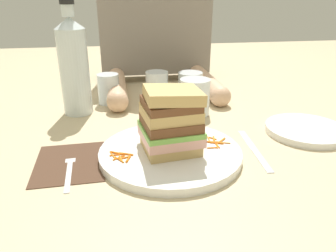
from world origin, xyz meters
TOP-DOWN VIEW (x-y plane):
  - ground_plane at (0.00, 0.00)m, footprint 3.00×3.00m
  - main_plate at (0.01, 0.01)m, footprint 0.30×0.30m
  - sandwich at (0.01, 0.01)m, footprint 0.13×0.13m
  - carrot_shred_0 at (-0.10, -0.02)m, footprint 0.02×0.03m
  - carrot_shred_1 at (-0.11, -0.00)m, footprint 0.01×0.03m
  - carrot_shred_2 at (-0.09, 0.00)m, footprint 0.03×0.02m
  - carrot_shred_3 at (-0.08, -0.02)m, footprint 0.01×0.03m
  - carrot_shred_4 at (-0.10, -0.01)m, footprint 0.02×0.02m
  - carrot_shred_5 at (-0.11, -0.00)m, footprint 0.03×0.01m
  - carrot_shred_6 at (-0.10, -0.02)m, footprint 0.01×0.02m
  - carrot_shred_7 at (-0.09, -0.02)m, footprint 0.02×0.01m
  - carrot_shred_8 at (-0.10, 0.01)m, footprint 0.03×0.02m
  - carrot_shred_9 at (0.11, 0.01)m, footprint 0.01×0.03m
  - carrot_shred_10 at (0.11, 0.04)m, footprint 0.01×0.02m
  - carrot_shred_11 at (0.12, 0.03)m, footprint 0.02×0.02m
  - carrot_shred_12 at (0.11, 0.01)m, footprint 0.01×0.02m
  - carrot_shred_13 at (0.10, 0.04)m, footprint 0.01×0.03m
  - carrot_shred_14 at (0.10, 0.03)m, footprint 0.03×0.01m
  - carrot_shred_15 at (0.11, 0.04)m, footprint 0.01×0.02m
  - carrot_shred_16 at (0.09, 0.00)m, footprint 0.02×0.00m
  - carrot_shred_17 at (0.12, 0.02)m, footprint 0.03×0.01m
  - carrot_shred_18 at (0.11, 0.02)m, footprint 0.03×0.01m
  - napkin_dark at (-0.20, 0.02)m, footprint 0.14×0.18m
  - fork at (-0.20, -0.01)m, footprint 0.02×0.17m
  - knife at (0.19, 0.01)m, footprint 0.03×0.20m
  - juice_glass at (0.11, 0.25)m, footprint 0.08×0.08m
  - water_bottle at (-0.21, 0.31)m, footprint 0.08×0.08m
  - empty_tumbler_0 at (-0.12, 0.39)m, footprint 0.07×0.07m
  - empty_tumbler_1 at (0.13, 0.38)m, footprint 0.08×0.08m
  - empty_tumbler_2 at (0.02, 0.36)m, footprint 0.07×0.07m
  - side_plate at (0.35, 0.08)m, footprint 0.19×0.19m
  - diner_across at (0.05, 0.64)m, footprint 0.41×0.49m

SIDE VIEW (x-z plane):
  - ground_plane at x=0.00m, z-range 0.00..0.00m
  - napkin_dark at x=-0.20m, z-range 0.00..0.00m
  - knife at x=0.19m, z-range 0.00..0.00m
  - fork at x=-0.20m, z-range 0.00..0.01m
  - side_plate at x=0.35m, z-range 0.00..0.02m
  - main_plate at x=0.01m, z-range 0.00..0.02m
  - carrot_shred_9 at x=0.11m, z-range 0.02..0.02m
  - carrot_shred_16 at x=0.09m, z-range 0.02..0.02m
  - carrot_shred_1 at x=-0.11m, z-range 0.02..0.02m
  - carrot_shred_17 at x=0.12m, z-range 0.02..0.02m
  - carrot_shred_12 at x=0.11m, z-range 0.02..0.02m
  - carrot_shred_13 at x=0.10m, z-range 0.02..0.02m
  - carrot_shred_4 at x=-0.10m, z-range 0.02..0.02m
  - carrot_shred_5 at x=-0.11m, z-range 0.02..0.02m
  - carrot_shred_0 at x=-0.10m, z-range 0.02..0.02m
  - carrot_shred_15 at x=0.11m, z-range 0.02..0.02m
  - carrot_shred_6 at x=-0.10m, z-range 0.02..0.02m
  - carrot_shred_18 at x=0.11m, z-range 0.02..0.02m
  - carrot_shred_7 at x=-0.09m, z-range 0.02..0.02m
  - carrot_shred_2 at x=-0.09m, z-range 0.02..0.02m
  - carrot_shred_14 at x=0.10m, z-range 0.02..0.02m
  - carrot_shred_10 at x=0.11m, z-range 0.02..0.02m
  - carrot_shred_11 at x=0.12m, z-range 0.02..0.02m
  - carrot_shred_8 at x=-0.10m, z-range 0.02..0.02m
  - carrot_shred_3 at x=-0.08m, z-range 0.02..0.02m
  - empty_tumbler_1 at x=0.13m, z-range 0.00..0.09m
  - juice_glass at x=0.11m, z-range -0.01..0.09m
  - empty_tumbler_0 at x=-0.12m, z-range 0.00..0.09m
  - empty_tumbler_2 at x=0.02m, z-range 0.00..0.10m
  - sandwich at x=0.01m, z-range 0.01..0.15m
  - water_bottle at x=-0.21m, z-range -0.02..0.29m
  - diner_across at x=0.05m, z-range -0.02..0.59m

